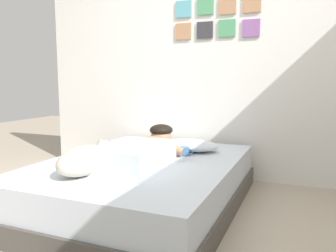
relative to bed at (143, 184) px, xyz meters
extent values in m
plane|color=tan|center=(0.32, -0.61, -0.19)|extent=(12.26, 12.26, 0.00)
cube|color=silver|center=(0.32, 1.13, 1.06)|extent=(4.13, 0.10, 2.50)
cube|color=tan|center=(-0.04, 1.07, 1.36)|extent=(0.17, 0.02, 0.17)
cube|color=#333338|center=(0.19, 1.07, 1.36)|extent=(0.17, 0.02, 0.17)
cube|color=#4C9966|center=(0.43, 1.07, 1.37)|extent=(0.17, 0.02, 0.17)
cube|color=#8C5999|center=(0.67, 1.07, 1.35)|extent=(0.17, 0.02, 0.17)
cube|color=#59A5B2|center=(-0.04, 1.07, 1.59)|extent=(0.17, 0.02, 0.17)
cube|color=#4C9966|center=(0.20, 1.07, 1.60)|extent=(0.17, 0.02, 0.17)
cube|color=tan|center=(0.43, 1.07, 1.59)|extent=(0.17, 0.02, 0.17)
cube|color=tan|center=(0.67, 1.07, 1.59)|extent=(0.17, 0.02, 0.17)
cube|color=#4C4742|center=(0.00, 0.00, -0.11)|extent=(1.49, 2.00, 0.16)
cube|color=silver|center=(0.00, 0.00, 0.08)|extent=(1.45, 1.94, 0.23)
ellipsoid|color=silver|center=(0.24, 0.50, 0.25)|extent=(0.52, 0.32, 0.11)
cube|color=silver|center=(0.06, -0.25, 0.29)|extent=(0.42, 0.64, 0.18)
ellipsoid|color=tan|center=(0.06, 0.09, 0.31)|extent=(0.32, 0.20, 0.16)
sphere|color=tan|center=(0.06, 0.25, 0.35)|extent=(0.19, 0.19, 0.19)
ellipsoid|color=black|center=(0.06, 0.25, 0.42)|extent=(0.20, 0.20, 0.10)
cylinder|color=tan|center=(-0.04, 0.23, 0.28)|extent=(0.23, 0.07, 0.14)
cylinder|color=tan|center=(0.16, 0.23, 0.28)|extent=(0.23, 0.07, 0.14)
ellipsoid|color=beige|center=(-0.18, -0.53, 0.30)|extent=(0.26, 0.48, 0.20)
sphere|color=beige|center=(-0.18, -0.27, 0.32)|extent=(0.15, 0.15, 0.15)
cone|color=#A79F8E|center=(-0.23, -0.25, 0.39)|extent=(0.05, 0.05, 0.05)
cone|color=#A79F8E|center=(-0.13, -0.25, 0.39)|extent=(0.05, 0.05, 0.05)
cylinder|color=teal|center=(0.25, 0.30, 0.23)|extent=(0.09, 0.09, 0.07)
torus|color=teal|center=(0.31, 0.30, 0.23)|extent=(0.05, 0.01, 0.05)
cube|color=black|center=(-0.06, 0.17, 0.20)|extent=(0.07, 0.14, 0.01)
camera|label=1|loc=(1.21, -2.39, 0.84)|focal=35.96mm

